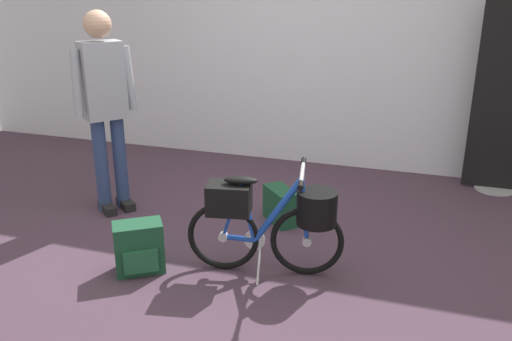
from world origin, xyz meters
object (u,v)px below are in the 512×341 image
at_px(floor_banner_stand, 508,107).
at_px(backpack_on_floor, 139,248).
at_px(handbag_on_floor, 281,206).
at_px(visitor_near_wall, 105,101).
at_px(folding_bike_foreground, 272,218).

bearing_deg(floor_banner_stand, backpack_on_floor, -135.66).
bearing_deg(floor_banner_stand, handbag_on_floor, -142.69).
relative_size(visitor_near_wall, handbag_on_floor, 4.67).
xyz_separation_m(floor_banner_stand, handbag_on_floor, (-1.71, -1.30, -0.65)).
bearing_deg(handbag_on_floor, visitor_near_wall, -172.84).
relative_size(backpack_on_floor, handbag_on_floor, 1.05).
relative_size(floor_banner_stand, handbag_on_floor, 5.00).
distance_m(folding_bike_foreground, backpack_on_floor, 0.91).
xyz_separation_m(backpack_on_floor, handbag_on_floor, (0.69, 1.04, -0.03)).
relative_size(floor_banner_stand, visitor_near_wall, 1.07).
bearing_deg(folding_bike_foreground, visitor_near_wall, 159.15).
xyz_separation_m(floor_banner_stand, backpack_on_floor, (-2.40, -2.34, -0.62)).
bearing_deg(backpack_on_floor, visitor_near_wall, 130.61).
xyz_separation_m(floor_banner_stand, visitor_near_wall, (-3.14, -1.48, 0.15)).
distance_m(folding_bike_foreground, handbag_on_floor, 0.84).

